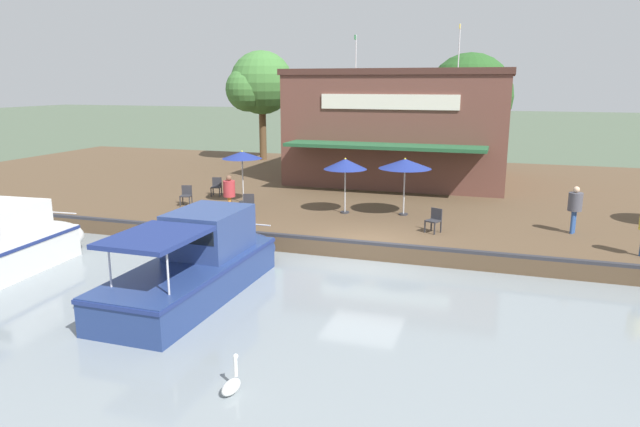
{
  "coord_description": "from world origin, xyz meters",
  "views": [
    {
      "loc": [
        17.47,
        4.2,
        5.77
      ],
      "look_at": [
        -1.0,
        -1.86,
        1.3
      ],
      "focal_mm": 32.0,
      "sensor_mm": 36.0,
      "label": 1
    }
  ],
  "objects_px": {
    "cafe_chair_facing_river": "(248,204)",
    "cafe_chair_back_row_seat": "(434,219)",
    "patio_umbrella_mid_patio_left": "(242,155)",
    "tree_downstream_bank": "(258,85)",
    "cafe_chair_beside_entrance": "(216,186)",
    "motorboat_fourth_along": "(204,262)",
    "swan": "(231,385)",
    "tree_upstream_bank": "(465,99)",
    "person_near_entrance": "(229,191)",
    "waterfront_restaurant": "(404,125)",
    "cafe_chair_under_first_umbrella": "(186,194)",
    "patio_umbrella_near_quay_edge": "(345,164)",
    "person_mid_patio": "(575,204)",
    "patio_umbrella_mid_patio_right": "(405,164)"
  },
  "relations": [
    {
      "from": "cafe_chair_back_row_seat",
      "to": "motorboat_fourth_along",
      "type": "distance_m",
      "value": 8.41
    },
    {
      "from": "patio_umbrella_mid_patio_left",
      "to": "cafe_chair_facing_river",
      "type": "relative_size",
      "value": 2.71
    },
    {
      "from": "person_near_entrance",
      "to": "motorboat_fourth_along",
      "type": "xyz_separation_m",
      "value": [
        6.2,
        2.35,
        -0.78
      ]
    },
    {
      "from": "patio_umbrella_mid_patio_left",
      "to": "person_mid_patio",
      "type": "relative_size",
      "value": 1.38
    },
    {
      "from": "patio_umbrella_near_quay_edge",
      "to": "swan",
      "type": "bearing_deg",
      "value": 6.43
    },
    {
      "from": "person_mid_patio",
      "to": "cafe_chair_back_row_seat",
      "type": "bearing_deg",
      "value": -73.49
    },
    {
      "from": "patio_umbrella_mid_patio_right",
      "to": "cafe_chair_under_first_umbrella",
      "type": "relative_size",
      "value": 2.7
    },
    {
      "from": "patio_umbrella_mid_patio_right",
      "to": "tree_downstream_bank",
      "type": "relative_size",
      "value": 0.32
    },
    {
      "from": "patio_umbrella_mid_patio_left",
      "to": "tree_upstream_bank",
      "type": "bearing_deg",
      "value": 142.03
    },
    {
      "from": "cafe_chair_facing_river",
      "to": "motorboat_fourth_along",
      "type": "height_order",
      "value": "motorboat_fourth_along"
    },
    {
      "from": "motorboat_fourth_along",
      "to": "swan",
      "type": "height_order",
      "value": "motorboat_fourth_along"
    },
    {
      "from": "cafe_chair_under_first_umbrella",
      "to": "patio_umbrella_near_quay_edge",
      "type": "bearing_deg",
      "value": 95.61
    },
    {
      "from": "cafe_chair_back_row_seat",
      "to": "person_near_entrance",
      "type": "bearing_deg",
      "value": -89.66
    },
    {
      "from": "person_near_entrance",
      "to": "tree_downstream_bank",
      "type": "relative_size",
      "value": 0.23
    },
    {
      "from": "tree_upstream_bank",
      "to": "tree_downstream_bank",
      "type": "bearing_deg",
      "value": -100.02
    },
    {
      "from": "swan",
      "to": "waterfront_restaurant",
      "type": "bearing_deg",
      "value": -177.9
    },
    {
      "from": "person_near_entrance",
      "to": "person_mid_patio",
      "type": "bearing_deg",
      "value": 96.44
    },
    {
      "from": "waterfront_restaurant",
      "to": "cafe_chair_facing_river",
      "type": "height_order",
      "value": "waterfront_restaurant"
    },
    {
      "from": "person_near_entrance",
      "to": "person_mid_patio",
      "type": "relative_size",
      "value": 0.98
    },
    {
      "from": "waterfront_restaurant",
      "to": "cafe_chair_under_first_umbrella",
      "type": "xyz_separation_m",
      "value": [
        10.07,
        -7.56,
        -2.44
      ]
    },
    {
      "from": "cafe_chair_facing_river",
      "to": "tree_upstream_bank",
      "type": "relative_size",
      "value": 0.12
    },
    {
      "from": "person_near_entrance",
      "to": "tree_downstream_bank",
      "type": "xyz_separation_m",
      "value": [
        -15.96,
        -5.82,
        4.01
      ]
    },
    {
      "from": "person_near_entrance",
      "to": "cafe_chair_facing_river",
      "type": "bearing_deg",
      "value": 122.82
    },
    {
      "from": "patio_umbrella_near_quay_edge",
      "to": "cafe_chair_under_first_umbrella",
      "type": "distance_m",
      "value": 7.11
    },
    {
      "from": "motorboat_fourth_along",
      "to": "swan",
      "type": "distance_m",
      "value": 5.9
    },
    {
      "from": "cafe_chair_beside_entrance",
      "to": "motorboat_fourth_along",
      "type": "relative_size",
      "value": 0.12
    },
    {
      "from": "patio_umbrella_mid_patio_left",
      "to": "tree_upstream_bank",
      "type": "height_order",
      "value": "tree_upstream_bank"
    },
    {
      "from": "patio_umbrella_mid_patio_left",
      "to": "tree_downstream_bank",
      "type": "relative_size",
      "value": 0.32
    },
    {
      "from": "tree_downstream_bank",
      "to": "motorboat_fourth_along",
      "type": "bearing_deg",
      "value": 20.25
    },
    {
      "from": "cafe_chair_under_first_umbrella",
      "to": "cafe_chair_facing_river",
      "type": "height_order",
      "value": "same"
    },
    {
      "from": "patio_umbrella_near_quay_edge",
      "to": "swan",
      "type": "height_order",
      "value": "patio_umbrella_near_quay_edge"
    },
    {
      "from": "patio_umbrella_near_quay_edge",
      "to": "motorboat_fourth_along",
      "type": "relative_size",
      "value": 0.31
    },
    {
      "from": "patio_umbrella_near_quay_edge",
      "to": "motorboat_fourth_along",
      "type": "height_order",
      "value": "patio_umbrella_near_quay_edge"
    },
    {
      "from": "cafe_chair_facing_river",
      "to": "person_mid_patio",
      "type": "bearing_deg",
      "value": 94.88
    },
    {
      "from": "person_mid_patio",
      "to": "tree_upstream_bank",
      "type": "relative_size",
      "value": 0.25
    },
    {
      "from": "person_near_entrance",
      "to": "waterfront_restaurant",
      "type": "bearing_deg",
      "value": 157.14
    },
    {
      "from": "cafe_chair_facing_river",
      "to": "cafe_chair_beside_entrance",
      "type": "bearing_deg",
      "value": -135.71
    },
    {
      "from": "cafe_chair_facing_river",
      "to": "tree_upstream_bank",
      "type": "height_order",
      "value": "tree_upstream_bank"
    },
    {
      "from": "patio_umbrella_near_quay_edge",
      "to": "tree_upstream_bank",
      "type": "height_order",
      "value": "tree_upstream_bank"
    },
    {
      "from": "waterfront_restaurant",
      "to": "person_mid_patio",
      "type": "xyz_separation_m",
      "value": [
        9.97,
        7.83,
        -1.87
      ]
    },
    {
      "from": "cafe_chair_back_row_seat",
      "to": "cafe_chair_facing_river",
      "type": "bearing_deg",
      "value": -92.74
    },
    {
      "from": "patio_umbrella_near_quay_edge",
      "to": "tree_downstream_bank",
      "type": "relative_size",
      "value": 0.31
    },
    {
      "from": "cafe_chair_back_row_seat",
      "to": "patio_umbrella_near_quay_edge",
      "type": "bearing_deg",
      "value": -117.1
    },
    {
      "from": "person_mid_patio",
      "to": "waterfront_restaurant",
      "type": "bearing_deg",
      "value": -141.86
    },
    {
      "from": "person_near_entrance",
      "to": "cafe_chair_back_row_seat",
      "type": "bearing_deg",
      "value": 90.34
    },
    {
      "from": "cafe_chair_facing_river",
      "to": "person_mid_patio",
      "type": "distance_m",
      "value": 12.07
    },
    {
      "from": "cafe_chair_beside_entrance",
      "to": "tree_upstream_bank",
      "type": "relative_size",
      "value": 0.12
    },
    {
      "from": "patio_umbrella_near_quay_edge",
      "to": "person_mid_patio",
      "type": "relative_size",
      "value": 1.35
    },
    {
      "from": "cafe_chair_facing_river",
      "to": "cafe_chair_back_row_seat",
      "type": "distance_m",
      "value": 7.37
    },
    {
      "from": "patio_umbrella_mid_patio_right",
      "to": "tree_downstream_bank",
      "type": "bearing_deg",
      "value": -137.77
    }
  ]
}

